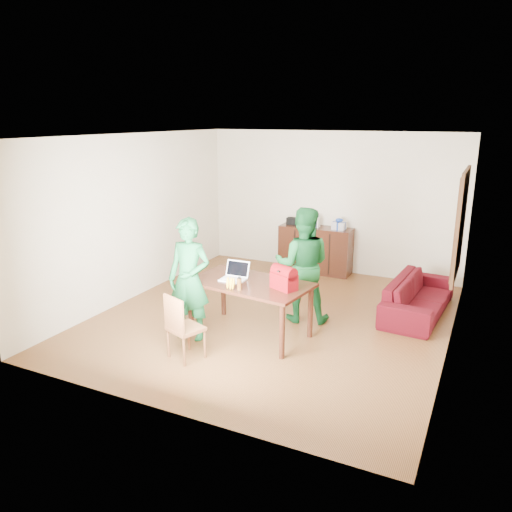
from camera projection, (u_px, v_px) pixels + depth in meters
The scene contains 10 objects.
room at pixel (278, 232), 7.33m from camera, with size 5.20×5.70×2.90m.
table at pixel (250, 289), 6.84m from camera, with size 1.76×1.14×0.77m.
chair at pixel (185, 340), 6.27m from camera, with size 0.49×0.48×0.86m.
person_near at pixel (189, 279), 6.72m from camera, with size 0.61×0.40×1.68m, color #145C2D.
person_far at pixel (303, 265), 7.31m from camera, with size 0.83×0.65×1.71m, color #125323.
laptop at pixel (233, 277), 6.87m from camera, with size 0.35×0.25×0.24m.
bananas at pixel (230, 287), 6.53m from camera, with size 0.16×0.10×0.06m, color gold, non-canonical shape.
bottle at pixel (239, 284), 6.47m from camera, with size 0.06×0.06×0.18m, color #593314.
red_bag at pixel (284, 280), 6.50m from camera, with size 0.34×0.20×0.25m, color maroon.
sofa at pixel (418, 297), 7.68m from camera, with size 1.91×0.74×0.56m, color #350610.
Camera 1 is at (2.82, -6.46, 2.96)m, focal length 35.00 mm.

